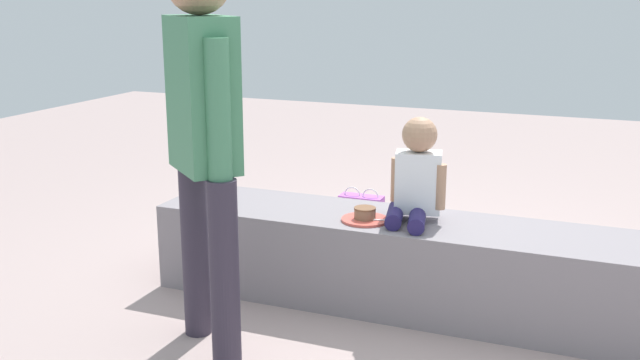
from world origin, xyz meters
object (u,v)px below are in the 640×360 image
(water_bottle_near_gift, at_px, (616,262))
(cake_box_white, at_px, (307,214))
(adult_standing, at_px, (204,120))
(gift_bag, at_px, (361,219))
(child_seated, at_px, (416,176))
(cake_plate, at_px, (365,216))

(water_bottle_near_gift, distance_m, cake_box_white, 1.91)
(adult_standing, distance_m, gift_bag, 1.75)
(child_seated, bearing_deg, cake_plate, -156.01)
(child_seated, height_order, gift_bag, child_seated)
(child_seated, bearing_deg, gift_bag, 124.10)
(gift_bag, height_order, cake_box_white, gift_bag)
(water_bottle_near_gift, bearing_deg, child_seated, -139.89)
(child_seated, distance_m, cake_box_white, 1.55)
(adult_standing, distance_m, water_bottle_near_gift, 2.34)
(adult_standing, relative_size, cake_box_white, 5.34)
(child_seated, xyz_separation_m, cake_box_white, (-0.99, 1.04, -0.59))
(child_seated, distance_m, gift_bag, 1.07)
(gift_bag, bearing_deg, cake_box_white, 151.05)
(gift_bag, bearing_deg, child_seated, -55.90)
(cake_plate, relative_size, water_bottle_near_gift, 1.21)
(adult_standing, bearing_deg, cake_box_white, 100.42)
(cake_plate, xyz_separation_m, cake_box_white, (-0.78, 1.13, -0.40))
(adult_standing, bearing_deg, child_seated, 48.75)
(adult_standing, relative_size, gift_bag, 4.80)
(cake_plate, height_order, water_bottle_near_gift, cake_plate)
(child_seated, bearing_deg, adult_standing, -131.25)
(adult_standing, relative_size, water_bottle_near_gift, 8.73)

